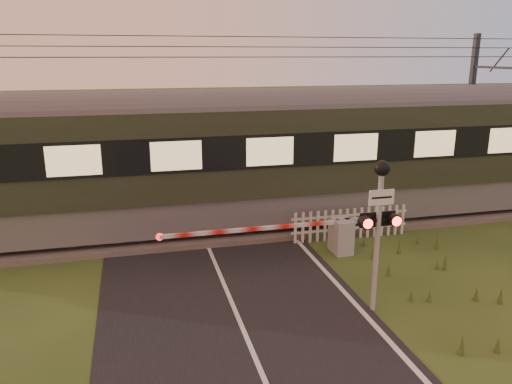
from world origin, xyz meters
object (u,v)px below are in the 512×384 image
object	(u,v)px
boom_gate	(332,234)
picket_fence	(350,224)
catenary_mast	(470,112)
crossing_signal	(379,210)

from	to	relation	value
boom_gate	picket_fence	distance (m)	1.38
boom_gate	catenary_mast	xyz separation A→B (m)	(7.98, 5.06, 2.76)
catenary_mast	crossing_signal	bearing A→B (deg)	-134.75
boom_gate	catenary_mast	distance (m)	9.85
boom_gate	picket_fence	bearing A→B (deg)	43.16
crossing_signal	catenary_mast	bearing A→B (deg)	45.25
boom_gate	crossing_signal	size ratio (longest dim) A/B	1.79
crossing_signal	catenary_mast	size ratio (longest dim) A/B	0.54
crossing_signal	catenary_mast	distance (m)	11.93
catenary_mast	boom_gate	bearing A→B (deg)	-147.62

